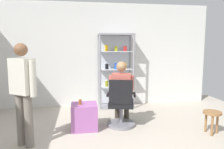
{
  "coord_description": "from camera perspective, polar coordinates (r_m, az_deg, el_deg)",
  "views": [
    {
      "loc": [
        -0.54,
        -2.67,
        1.58
      ],
      "look_at": [
        0.14,
        1.66,
        1.0
      ],
      "focal_mm": 34.14,
      "sensor_mm": 36.0,
      "label": 1
    }
  ],
  "objects": [
    {
      "name": "standing_customer",
      "position": [
        3.57,
        -22.74,
        -3.46
      ],
      "size": [
        0.44,
        0.39,
        1.63
      ],
      "color": "slate",
      "rests_on": "ground"
    },
    {
      "name": "office_chair",
      "position": [
        4.22,
        2.44,
        -8.78
      ],
      "size": [
        0.62,
        0.59,
        0.96
      ],
      "color": "slate",
      "rests_on": "ground"
    },
    {
      "name": "storage_crate",
      "position": [
        4.2,
        -7.44,
        -11.08
      ],
      "size": [
        0.49,
        0.47,
        0.49
      ],
      "primitive_type": "cube",
      "color": "#9E599E",
      "rests_on": "ground"
    },
    {
      "name": "display_cabinet_main",
      "position": [
        5.55,
        0.91,
        1.15
      ],
      "size": [
        0.9,
        0.45,
        1.9
      ],
      "color": "gray",
      "rests_on": "ground"
    },
    {
      "name": "back_wall",
      "position": [
        5.7,
        -3.47,
        5.21
      ],
      "size": [
        6.0,
        0.1,
        2.7
      ],
      "primitive_type": "cube",
      "color": "silver",
      "rests_on": "ground"
    },
    {
      "name": "tea_glass",
      "position": [
        4.09,
        -8.55,
        -7.31
      ],
      "size": [
        0.06,
        0.06,
        0.1
      ],
      "primitive_type": "cylinder",
      "color": "brown",
      "rests_on": "storage_crate"
    },
    {
      "name": "seated_shopkeeper",
      "position": [
        4.3,
        2.56,
        -4.09
      ],
      "size": [
        0.55,
        0.62,
        1.29
      ],
      "color": "#3F382D",
      "rests_on": "ground"
    },
    {
      "name": "wooden_stool",
      "position": [
        4.31,
        25.24,
        -10.01
      ],
      "size": [
        0.32,
        0.32,
        0.42
      ],
      "color": "olive",
      "rests_on": "ground"
    }
  ]
}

